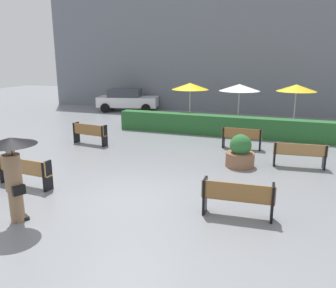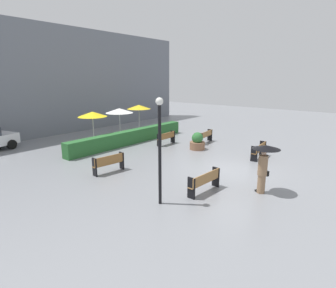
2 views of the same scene
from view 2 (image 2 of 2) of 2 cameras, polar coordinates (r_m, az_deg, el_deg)
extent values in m
plane|color=gray|center=(14.70, 13.03, -5.33)|extent=(60.00, 60.00, 0.00)
cube|color=#9E7242|center=(11.67, 7.46, -7.90)|extent=(1.86, 0.39, 0.04)
cube|color=#9E7242|center=(11.51, 8.09, -6.99)|extent=(1.85, 0.18, 0.43)
cube|color=black|center=(11.01, 4.87, -9.15)|extent=(0.09, 0.35, 0.88)
cube|color=black|center=(12.33, 9.92, -6.76)|extent=(0.09, 0.35, 0.88)
cube|color=olive|center=(19.59, -0.43, 1.25)|extent=(1.65, 0.27, 0.04)
cube|color=olive|center=(19.45, -0.08, 1.82)|extent=(1.65, 0.04, 0.40)
cube|color=black|center=(19.02, -1.84, 0.78)|extent=(0.06, 0.37, 0.89)
cube|color=black|center=(20.17, 1.00, 1.54)|extent=(0.06, 0.37, 0.89)
cube|color=#9E7242|center=(20.33, 7.67, 1.58)|extent=(1.79, 0.44, 0.04)
cube|color=#9E7242|center=(20.22, 8.09, 2.12)|extent=(1.76, 0.21, 0.39)
cube|color=black|center=(19.61, 6.67, 1.06)|extent=(0.10, 0.38, 0.88)
cube|color=black|center=(21.06, 8.70, 1.88)|extent=(0.10, 0.38, 0.88)
cube|color=olive|center=(14.20, -12.30, -4.05)|extent=(1.71, 0.47, 0.04)
cube|color=olive|center=(14.00, -12.03, -3.25)|extent=(1.69, 0.26, 0.44)
cube|color=black|center=(13.81, -15.05, -4.70)|extent=(0.11, 0.36, 0.92)
cube|color=black|center=(14.58, -9.62, -3.43)|extent=(0.11, 0.36, 0.92)
cube|color=olive|center=(17.13, 18.27, -1.37)|extent=(1.73, 0.39, 0.04)
cube|color=olive|center=(17.03, 18.84, -0.68)|extent=(1.72, 0.15, 0.43)
cube|color=black|center=(16.38, 17.50, -1.99)|extent=(0.08, 0.38, 0.90)
cube|color=black|center=(17.87, 19.10, -0.83)|extent=(0.08, 0.38, 0.90)
cylinder|color=#8C6B4C|center=(12.16, 18.84, -7.87)|extent=(0.32, 0.32, 0.79)
cube|color=black|center=(12.33, 18.53, -9.31)|extent=(0.38, 0.40, 0.08)
cylinder|color=#8C6B4C|center=(11.89, 19.15, -4.19)|extent=(0.38, 0.38, 0.85)
sphere|color=tan|center=(11.74, 19.35, -1.73)|extent=(0.21, 0.21, 0.21)
cube|color=black|center=(12.16, 19.72, -5.70)|extent=(0.22, 0.29, 0.22)
cylinder|color=black|center=(11.87, 19.62, -2.72)|extent=(0.02, 0.02, 0.90)
cone|color=black|center=(11.75, 19.80, -0.61)|extent=(1.12, 1.12, 0.16)
cylinder|color=brown|center=(18.45, 6.11, -0.33)|extent=(1.00, 1.00, 0.51)
sphere|color=#2D6B33|center=(18.33, 6.15, 1.28)|extent=(0.75, 0.75, 0.75)
cylinder|color=black|center=(10.08, -1.72, -2.57)|extent=(0.12, 0.12, 3.77)
sphere|color=white|center=(9.71, -1.80, 8.87)|extent=(0.28, 0.28, 0.28)
cylinder|color=silver|center=(19.93, -15.26, 2.85)|extent=(0.06, 0.06, 2.22)
cone|color=yellow|center=(19.76, -15.47, 6.01)|extent=(2.00, 2.00, 0.35)
cylinder|color=silver|center=(21.68, -9.98, 3.97)|extent=(0.06, 0.06, 2.21)
cone|color=white|center=(21.53, -10.10, 6.87)|extent=(2.12, 2.12, 0.35)
cylinder|color=silver|center=(24.07, -6.02, 5.07)|extent=(0.06, 0.06, 2.22)
cone|color=yellow|center=(23.93, -6.09, 7.70)|extent=(2.01, 2.01, 0.35)
cube|color=#28602D|center=(20.11, -7.70, 1.49)|extent=(10.56, 0.70, 0.97)
cube|color=slate|center=(25.30, -21.66, 12.13)|extent=(28.00, 1.20, 8.82)
cylinder|color=black|center=(21.16, -29.77, -0.08)|extent=(0.67, 0.37, 0.64)
camera|label=1|loc=(16.73, 46.35, 6.29)|focal=36.55mm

